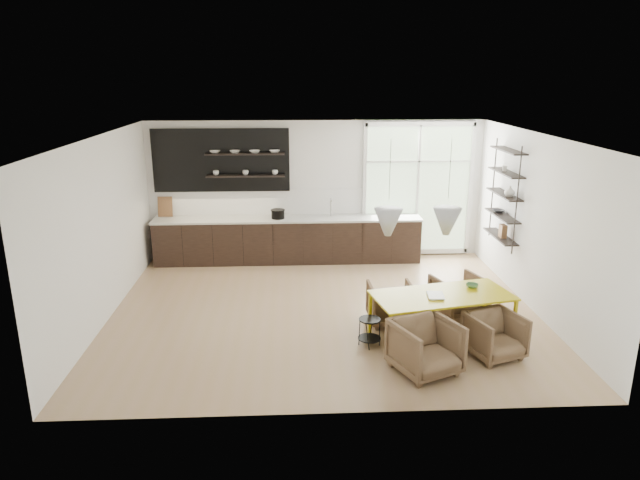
{
  "coord_description": "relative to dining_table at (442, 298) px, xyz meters",
  "views": [
    {
      "loc": [
        -0.5,
        -8.81,
        3.84
      ],
      "look_at": [
        -0.03,
        0.6,
        1.06
      ],
      "focal_mm": 32.0,
      "sensor_mm": 36.0,
      "label": 1
    }
  ],
  "objects": [
    {
      "name": "wire_stool",
      "position": [
        -1.07,
        -0.11,
        -0.41
      ],
      "size": [
        0.33,
        0.33,
        0.42
      ],
      "rotation": [
        0.0,
        0.0,
        -0.31
      ],
      "color": "black",
      "rests_on": "ground"
    },
    {
      "name": "table_bowl",
      "position": [
        0.52,
        0.26,
        0.08
      ],
      "size": [
        0.22,
        0.22,
        0.06
      ],
      "primitive_type": "imported",
      "rotation": [
        0.0,
        0.0,
        0.23
      ],
      "color": "#4F814F",
      "rests_on": "dining_table"
    },
    {
      "name": "armchair_front_right",
      "position": [
        0.63,
        -0.52,
        -0.37
      ],
      "size": [
        0.87,
        0.89,
        0.64
      ],
      "primitive_type": "imported",
      "rotation": [
        0.0,
        0.0,
        0.34
      ],
      "color": "brown",
      "rests_on": "ground"
    },
    {
      "name": "kitchen_run",
      "position": [
        -2.35,
        3.88,
        -0.08
      ],
      "size": [
        5.54,
        0.69,
        2.75
      ],
      "color": "black",
      "rests_on": "ground"
    },
    {
      "name": "armchair_back_right",
      "position": [
        0.5,
        0.83,
        -0.34
      ],
      "size": [
        0.94,
        0.95,
        0.7
      ],
      "primitive_type": "imported",
      "rotation": [
        0.0,
        0.0,
        3.44
      ],
      "color": "brown",
      "rests_on": "ground"
    },
    {
      "name": "table_book",
      "position": [
        -0.24,
        -0.06,
        0.06
      ],
      "size": [
        0.26,
        0.33,
        0.03
      ],
      "primitive_type": "imported",
      "rotation": [
        0.0,
        0.0,
        -0.11
      ],
      "color": "white",
      "rests_on": "dining_table"
    },
    {
      "name": "right_shelving",
      "position": [
        1.7,
        2.37,
        0.97
      ],
      "size": [
        0.26,
        1.22,
        1.9
      ],
      "color": "black",
      "rests_on": "ground"
    },
    {
      "name": "dining_table",
      "position": [
        0.0,
        0.0,
        0.0
      ],
      "size": [
        2.16,
        1.31,
        0.73
      ],
      "rotation": [
        0.0,
        0.0,
        0.21
      ],
      "color": "#BAA80B",
      "rests_on": "ground"
    },
    {
      "name": "armchair_back_left",
      "position": [
        -0.63,
        0.69,
        -0.36
      ],
      "size": [
        0.71,
        0.73,
        0.64
      ],
      "primitive_type": "imported",
      "rotation": [
        0.0,
        0.0,
        3.18
      ],
      "color": "brown",
      "rests_on": "ground"
    },
    {
      "name": "room",
      "position": [
        -1.08,
        2.29,
        0.78
      ],
      "size": [
        7.02,
        6.01,
        2.91
      ],
      "color": "tan",
      "rests_on": "ground"
    },
    {
      "name": "armchair_front_left",
      "position": [
        -0.44,
        -0.91,
        -0.32
      ],
      "size": [
        1.03,
        1.05,
        0.73
      ],
      "primitive_type": "imported",
      "rotation": [
        0.0,
        0.0,
        0.42
      ],
      "color": "brown",
      "rests_on": "ground"
    }
  ]
}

